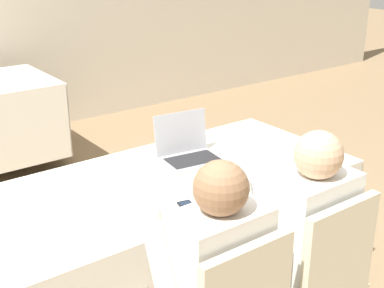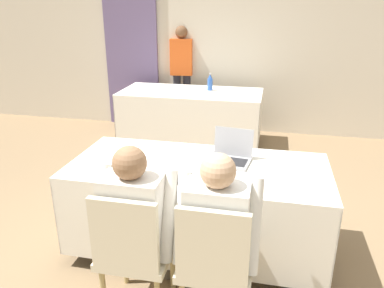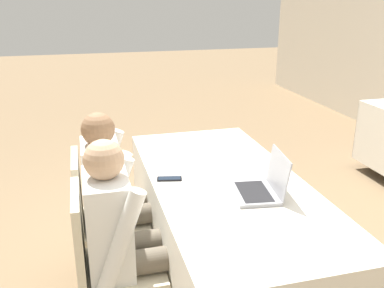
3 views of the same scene
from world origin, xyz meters
name	(u,v)px [view 1 (image 1 of 3)]	position (x,y,z in m)	size (l,w,h in m)	color
conference_table_near	(166,210)	(0.00, 0.00, 0.58)	(1.95, 0.89, 0.76)	white
laptop	(189,152)	(0.23, 0.12, 0.80)	(0.34, 0.30, 0.24)	#99999E
cell_phone	(190,209)	(-0.10, -0.33, 0.76)	(0.09, 0.16, 0.01)	black
paper_beside_laptop	(253,137)	(0.75, 0.18, 0.76)	(0.32, 0.36, 0.00)	white
chair_near_right	(312,277)	(0.25, -0.75, 0.50)	(0.44, 0.44, 0.90)	tan
person_checkered_shirt	(206,276)	(-0.25, -0.65, 0.66)	(0.50, 0.52, 1.16)	#665B4C
person_white_shirt	(297,235)	(0.25, -0.65, 0.66)	(0.50, 0.52, 1.16)	#665B4C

